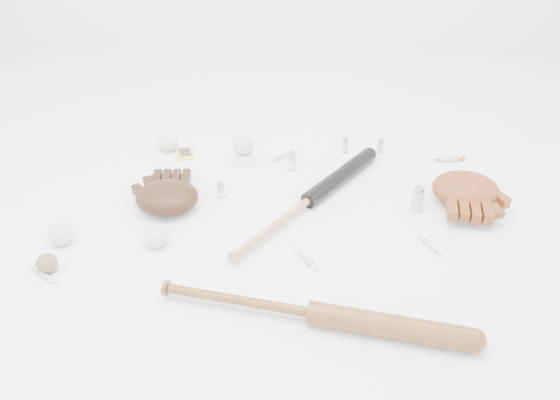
{
  "coord_description": "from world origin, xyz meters",
  "views": [
    {
      "loc": [
        0.06,
        -1.48,
        1.23
      ],
      "look_at": [
        0.02,
        0.04,
        0.06
      ],
      "focal_mm": 35.0,
      "sensor_mm": 36.0,
      "label": 1
    }
  ],
  "objects_px": {
    "glove_dark": "(167,197)",
    "bat_wood": "(312,313)",
    "bat_dark": "(309,200)",
    "pedestal": "(244,157)"
  },
  "relations": [
    {
      "from": "bat_dark",
      "to": "pedestal",
      "type": "bearing_deg",
      "value": 80.89
    },
    {
      "from": "glove_dark",
      "to": "pedestal",
      "type": "height_order",
      "value": "glove_dark"
    },
    {
      "from": "bat_dark",
      "to": "bat_wood",
      "type": "bearing_deg",
      "value": -140.98
    },
    {
      "from": "bat_dark",
      "to": "pedestal",
      "type": "relative_size",
      "value": 10.37
    },
    {
      "from": "bat_dark",
      "to": "glove_dark",
      "type": "bearing_deg",
      "value": 131.0
    },
    {
      "from": "bat_dark",
      "to": "bat_wood",
      "type": "height_order",
      "value": "bat_wood"
    },
    {
      "from": "bat_dark",
      "to": "glove_dark",
      "type": "relative_size",
      "value": 3.12
    },
    {
      "from": "pedestal",
      "to": "bat_wood",
      "type": "bearing_deg",
      "value": -72.57
    },
    {
      "from": "bat_dark",
      "to": "bat_wood",
      "type": "relative_size",
      "value": 0.89
    },
    {
      "from": "glove_dark",
      "to": "bat_wood",
      "type": "bearing_deg",
      "value": -47.97
    }
  ]
}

